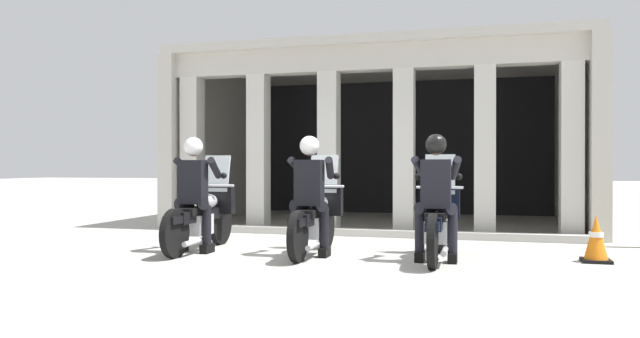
{
  "coord_description": "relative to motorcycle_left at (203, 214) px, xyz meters",
  "views": [
    {
      "loc": [
        2.18,
        -7.66,
        1.19
      ],
      "look_at": [
        0.0,
        0.39,
        1.15
      ],
      "focal_mm": 33.57,
      "sensor_mm": 36.0,
      "label": 1
    }
  ],
  "objects": [
    {
      "name": "ground_plane",
      "position": [
        1.64,
        2.91,
        -0.5
      ],
      "size": [
        80.0,
        80.0,
        0.0
      ],
      "primitive_type": "plane",
      "color": "#A8A59E"
    },
    {
      "name": "station_building",
      "position": [
        1.84,
        5.22,
        1.63
      ],
      "size": [
        7.88,
        5.24,
        3.47
      ],
      "color": "black",
      "rests_on": "ground"
    },
    {
      "name": "kerb_strip",
      "position": [
        1.84,
        2.18,
        -0.44
      ],
      "size": [
        7.38,
        0.24,
        0.12
      ],
      "primitive_type": "cube",
      "color": "#B7B5AD",
      "rests_on": "ground"
    },
    {
      "name": "motorcycle_left",
      "position": [
        0.0,
        0.0,
        0.0
      ],
      "size": [
        0.62,
        2.04,
        1.35
      ],
      "rotation": [
        0.0,
        0.0,
        -0.29
      ],
      "color": "black",
      "rests_on": "ground"
    },
    {
      "name": "police_officer_left",
      "position": [
        -0.0,
        -0.28,
        0.44
      ],
      "size": [
        0.63,
        0.61,
        1.58
      ],
      "rotation": [
        0.0,
        0.0,
        -0.29
      ],
      "color": "black",
      "rests_on": "ground"
    },
    {
      "name": "motorcycle_center",
      "position": [
        1.64,
        0.08,
        0.0
      ],
      "size": [
        0.62,
        2.04,
        1.35
      ],
      "rotation": [
        0.0,
        0.0,
        -0.26
      ],
      "color": "black",
      "rests_on": "ground"
    },
    {
      "name": "police_officer_center",
      "position": [
        1.64,
        -0.21,
        0.44
      ],
      "size": [
        0.63,
        0.61,
        1.58
      ],
      "rotation": [
        0.0,
        0.0,
        -0.26
      ],
      "color": "black",
      "rests_on": "ground"
    },
    {
      "name": "motorcycle_right",
      "position": [
        3.28,
        0.03,
        0.0
      ],
      "size": [
        0.62,
        2.04,
        1.35
      ],
      "rotation": [
        0.0,
        0.0,
        -0.3
      ],
      "color": "black",
      "rests_on": "ground"
    },
    {
      "name": "police_officer_right",
      "position": [
        3.27,
        -0.25,
        0.44
      ],
      "size": [
        0.63,
        0.61,
        1.58
      ],
      "rotation": [
        0.0,
        0.0,
        -0.3
      ],
      "color": "black",
      "rests_on": "ground"
    },
    {
      "name": "traffic_cone_flank",
      "position": [
        5.18,
        0.26,
        -0.21
      ],
      "size": [
        0.34,
        0.34,
        0.59
      ],
      "color": "black",
      "rests_on": "ground"
    }
  ]
}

